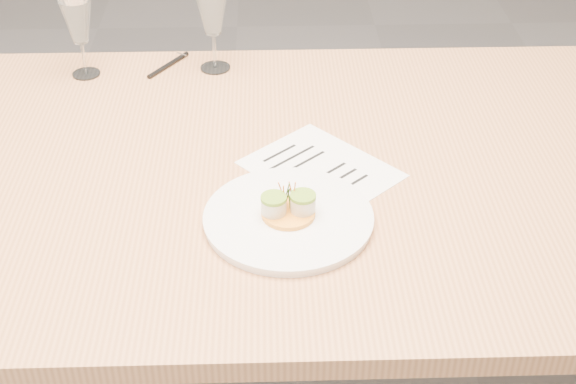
{
  "coord_description": "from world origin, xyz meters",
  "views": [
    {
      "loc": [
        0.13,
        -1.27,
        1.6
      ],
      "look_at": [
        0.17,
        -0.16,
        0.8
      ],
      "focal_mm": 50.0,
      "sensor_mm": 36.0,
      "label": 1
    }
  ],
  "objects_px": {
    "dining_table": "(199,195)",
    "wine_glass_2": "(212,12)",
    "wine_glass_1": "(78,23)",
    "dinner_plate": "(289,217)",
    "ballpoint_pen": "(169,65)",
    "recipe_sheet": "(321,169)"
  },
  "relations": [
    {
      "from": "dining_table",
      "to": "wine_glass_2",
      "type": "xyz_separation_m",
      "value": [
        0.02,
        0.41,
        0.21
      ]
    },
    {
      "from": "wine_glass_1",
      "to": "dinner_plate",
      "type": "bearing_deg",
      "value": -51.81
    },
    {
      "from": "dinner_plate",
      "to": "ballpoint_pen",
      "type": "xyz_separation_m",
      "value": [
        -0.26,
        0.6,
        -0.01
      ]
    },
    {
      "from": "dining_table",
      "to": "ballpoint_pen",
      "type": "distance_m",
      "value": 0.44
    },
    {
      "from": "dinner_plate",
      "to": "recipe_sheet",
      "type": "distance_m",
      "value": 0.17
    },
    {
      "from": "ballpoint_pen",
      "to": "dinner_plate",
      "type": "bearing_deg",
      "value": -123.34
    },
    {
      "from": "dinner_plate",
      "to": "wine_glass_1",
      "type": "distance_m",
      "value": 0.73
    },
    {
      "from": "ballpoint_pen",
      "to": "wine_glass_1",
      "type": "height_order",
      "value": "wine_glass_1"
    },
    {
      "from": "dinner_plate",
      "to": "wine_glass_2",
      "type": "bearing_deg",
      "value": 104.46
    },
    {
      "from": "ballpoint_pen",
      "to": "wine_glass_2",
      "type": "xyz_separation_m",
      "value": [
        0.11,
        -0.01,
        0.13
      ]
    },
    {
      "from": "dining_table",
      "to": "ballpoint_pen",
      "type": "bearing_deg",
      "value": 102.3
    },
    {
      "from": "dinner_plate",
      "to": "recipe_sheet",
      "type": "bearing_deg",
      "value": 67.8
    },
    {
      "from": "wine_glass_1",
      "to": "ballpoint_pen",
      "type": "bearing_deg",
      "value": 10.35
    },
    {
      "from": "dinner_plate",
      "to": "wine_glass_2",
      "type": "relative_size",
      "value": 1.49
    },
    {
      "from": "recipe_sheet",
      "to": "wine_glass_2",
      "type": "bearing_deg",
      "value": 74.68
    },
    {
      "from": "wine_glass_2",
      "to": "dining_table",
      "type": "bearing_deg",
      "value": -92.49
    },
    {
      "from": "recipe_sheet",
      "to": "wine_glass_1",
      "type": "xyz_separation_m",
      "value": [
        -0.51,
        0.4,
        0.13
      ]
    },
    {
      "from": "wine_glass_1",
      "to": "wine_glass_2",
      "type": "xyz_separation_m",
      "value": [
        0.29,
        0.02,
        0.01
      ]
    },
    {
      "from": "dinner_plate",
      "to": "wine_glass_1",
      "type": "bearing_deg",
      "value": 128.19
    },
    {
      "from": "dinner_plate",
      "to": "dining_table",
      "type": "bearing_deg",
      "value": 133.19
    },
    {
      "from": "wine_glass_2",
      "to": "wine_glass_1",
      "type": "bearing_deg",
      "value": -175.81
    },
    {
      "from": "dining_table",
      "to": "wine_glass_1",
      "type": "distance_m",
      "value": 0.51
    }
  ]
}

